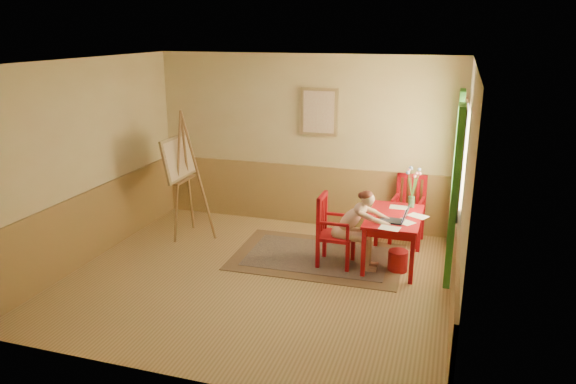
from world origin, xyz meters
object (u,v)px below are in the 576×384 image
(table, at_px, (394,221))
(chair_left, at_px, (333,231))
(laptop, at_px, (396,219))
(chair_back, at_px, (408,209))
(figure, at_px, (356,225))
(easel, at_px, (181,163))

(table, relative_size, chair_left, 1.19)
(chair_left, bearing_deg, laptop, 1.13)
(chair_left, xyz_separation_m, laptop, (0.85, 0.02, 0.26))
(chair_back, relative_size, figure, 0.92)
(laptop, bearing_deg, easel, 173.26)
(table, distance_m, easel, 3.35)
(chair_left, distance_m, figure, 0.34)
(chair_back, bearing_deg, figure, -116.08)
(figure, bearing_deg, table, 30.21)
(chair_left, relative_size, easel, 0.50)
(table, distance_m, laptop, 0.30)
(figure, relative_size, easel, 0.56)
(figure, distance_m, laptop, 0.55)
(laptop, height_order, easel, easel)
(table, xyz_separation_m, figure, (-0.48, -0.28, -0.01))
(table, relative_size, chair_back, 1.16)
(chair_left, height_order, figure, figure)
(figure, bearing_deg, chair_back, 63.92)
(chair_back, relative_size, laptop, 2.60)
(figure, bearing_deg, chair_left, 179.07)
(table, xyz_separation_m, chair_back, (0.12, 0.94, -0.11))
(chair_left, relative_size, chair_back, 0.98)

